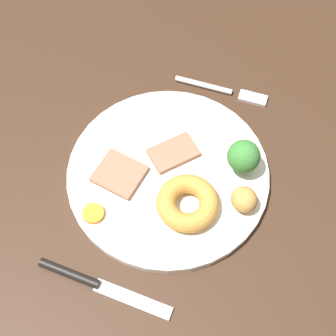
% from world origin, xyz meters
% --- Properties ---
extents(dining_table, '(1.20, 0.84, 0.04)m').
position_xyz_m(dining_table, '(0.00, 0.00, 0.02)').
color(dining_table, '#382316').
rests_on(dining_table, ground).
extents(dinner_plate, '(0.29, 0.29, 0.01)m').
position_xyz_m(dinner_plate, '(0.02, 0.02, 0.04)').
color(dinner_plate, silver).
rests_on(dinner_plate, dining_table).
extents(meat_slice_main, '(0.08, 0.08, 0.01)m').
position_xyz_m(meat_slice_main, '(-0.01, 0.01, 0.05)').
color(meat_slice_main, '#9E664C').
rests_on(meat_slice_main, dinner_plate).
extents(meat_slice_under, '(0.07, 0.07, 0.01)m').
position_xyz_m(meat_slice_under, '(0.05, -0.04, 0.05)').
color(meat_slice_under, '#9E664C').
rests_on(meat_slice_under, dinner_plate).
extents(yorkshire_pudding, '(0.09, 0.09, 0.03)m').
position_xyz_m(yorkshire_pudding, '(0.06, 0.06, 0.06)').
color(yorkshire_pudding, '#C68938').
rests_on(yorkshire_pudding, dinner_plate).
extents(roast_potato_left, '(0.05, 0.05, 0.03)m').
position_xyz_m(roast_potato_left, '(0.02, 0.13, 0.07)').
color(roast_potato_left, '#BC8C42').
rests_on(roast_potato_left, dinner_plate).
extents(carrot_coin_front, '(0.03, 0.03, 0.01)m').
position_xyz_m(carrot_coin_front, '(0.12, -0.05, 0.05)').
color(carrot_coin_front, orange).
rests_on(carrot_coin_front, dinner_plate).
extents(broccoli_floret, '(0.05, 0.05, 0.06)m').
position_xyz_m(broccoli_floret, '(-0.03, 0.11, 0.08)').
color(broccoli_floret, '#8CB766').
rests_on(broccoli_floret, dinner_plate).
extents(fork, '(0.03, 0.15, 0.01)m').
position_xyz_m(fork, '(-0.16, 0.04, 0.04)').
color(fork, silver).
rests_on(fork, dining_table).
extents(knife, '(0.02, 0.19, 0.01)m').
position_xyz_m(knife, '(0.20, -0.01, 0.04)').
color(knife, black).
rests_on(knife, dining_table).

